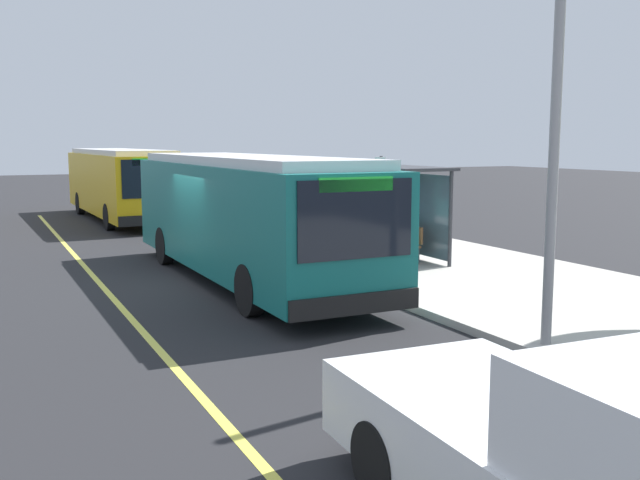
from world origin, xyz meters
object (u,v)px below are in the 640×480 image
Objects in this scene: transit_bus_second at (121,182)px; route_sign_post at (380,200)px; transit_bus_main at (247,213)px; waiting_bench at (400,242)px.

transit_bus_second is 3.95× the size of route_sign_post.
transit_bus_main reaches higher than waiting_bench.
route_sign_post is (1.67, 2.64, 0.34)m from transit_bus_main.
route_sign_post reaches higher than waiting_bench.
waiting_bench is 2.89m from route_sign_post.
route_sign_post is at bearing 9.78° from transit_bus_second.
route_sign_post is (16.53, 2.85, 0.34)m from transit_bus_second.
transit_bus_main is 6.68× the size of waiting_bench.
waiting_bench is at bearing 92.99° from transit_bus_main.
transit_bus_main is at bearing -87.01° from waiting_bench.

